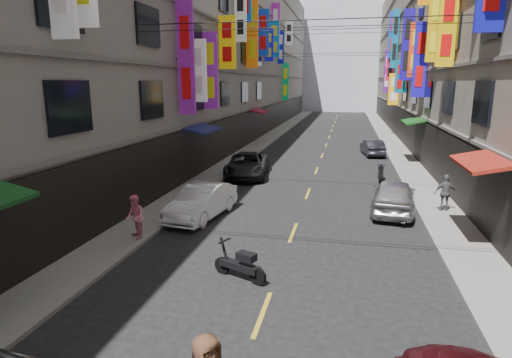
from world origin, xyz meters
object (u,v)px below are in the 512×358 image
at_px(car_left_mid, 202,202).
at_px(pedestrian_rfar, 445,193).
at_px(pedestrian_lfar, 135,217).
at_px(car_right_far, 372,148).
at_px(car_left_far, 247,165).
at_px(car_right_mid, 394,196).
at_px(scooter_far_right, 381,173).
at_px(scooter_crossing, 240,265).

bearing_deg(car_left_mid, pedestrian_rfar, 23.69).
bearing_deg(pedestrian_lfar, car_right_far, 113.76).
height_order(car_left_far, pedestrian_lfar, pedestrian_lfar).
xyz_separation_m(car_left_far, car_right_far, (7.83, 9.53, -0.09)).
height_order(car_left_far, car_right_mid, car_right_mid).
height_order(scooter_far_right, car_right_far, car_right_far).
height_order(scooter_crossing, pedestrian_rfar, pedestrian_rfar).
bearing_deg(car_right_far, pedestrian_lfar, 58.01).
height_order(scooter_crossing, pedestrian_lfar, pedestrian_lfar).
xyz_separation_m(car_right_far, pedestrian_lfar, (-9.23, -20.96, 0.29)).
relative_size(scooter_far_right, pedestrian_lfar, 1.14).
relative_size(scooter_crossing, pedestrian_rfar, 1.06).
relative_size(car_left_far, pedestrian_rfar, 3.19).
height_order(car_left_mid, car_right_far, car_left_mid).
distance_m(scooter_crossing, scooter_far_right, 14.83).
bearing_deg(scooter_far_right, pedestrian_rfar, 114.57).
relative_size(car_right_far, pedestrian_rfar, 2.36).
bearing_deg(car_left_mid, car_left_far, 98.39).
bearing_deg(car_right_far, car_right_mid, 82.24).
height_order(scooter_crossing, car_right_mid, car_right_mid).
bearing_deg(pedestrian_rfar, car_right_far, -91.23).
bearing_deg(car_right_far, car_left_mid, 58.07).
xyz_separation_m(scooter_far_right, car_left_mid, (-7.84, -8.73, 0.25)).
bearing_deg(car_left_far, pedestrian_rfar, -35.56).
bearing_deg(pedestrian_rfar, car_right_mid, -2.01).
relative_size(car_left_far, car_right_far, 1.35).
bearing_deg(car_right_mid, pedestrian_lfar, 37.94).
bearing_deg(pedestrian_lfar, car_left_far, 130.54).
height_order(scooter_crossing, scooter_far_right, same).
distance_m(scooter_crossing, car_left_far, 13.92).
xyz_separation_m(scooter_crossing, car_left_mid, (-3.00, 5.29, 0.25)).
bearing_deg(scooter_far_right, car_left_far, 6.85).
bearing_deg(pedestrian_rfar, car_left_far, -38.57).
bearing_deg(car_left_far, car_right_far, 43.76).
bearing_deg(scooter_crossing, pedestrian_lfar, 87.27).
distance_m(scooter_crossing, car_left_mid, 6.08).
xyz_separation_m(car_left_mid, pedestrian_rfar, (10.11, 2.77, 0.23)).
bearing_deg(scooter_crossing, scooter_far_right, 4.35).
xyz_separation_m(car_left_far, pedestrian_rfar, (10.11, -5.54, 0.21)).
bearing_deg(pedestrian_rfar, scooter_far_right, -79.03).
distance_m(scooter_far_right, car_right_mid, 6.27).
relative_size(car_left_mid, car_right_far, 1.12).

